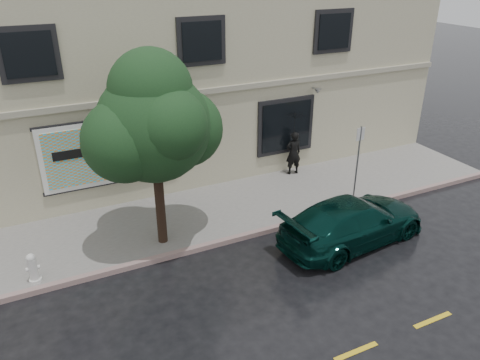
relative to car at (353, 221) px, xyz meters
name	(u,v)px	position (x,y,z in m)	size (l,w,h in m)	color
ground	(275,264)	(-2.58, -0.01, -0.68)	(90.00, 90.00, 0.00)	black
sidewalk	(226,209)	(-2.58, 3.24, -0.60)	(20.00, 3.50, 0.15)	gray
curb	(250,235)	(-2.58, 1.49, -0.60)	(20.00, 0.18, 0.16)	gray
road_marking	(356,351)	(-2.58, -3.51, -0.67)	(19.00, 0.12, 0.01)	gold
building	(166,70)	(-2.57, 8.98, 2.82)	(20.00, 8.12, 7.00)	#B9B495
billboard	(110,152)	(-5.78, 4.91, 1.37)	(4.30, 0.16, 2.20)	white
car	(353,221)	(0.00, 0.00, 0.00)	(2.06, 4.66, 1.36)	black
pedestrian	(293,153)	(0.79, 4.59, 0.30)	(0.60, 0.40, 1.65)	black
umbrella	(295,123)	(0.79, 4.59, 1.48)	(0.96, 0.96, 0.71)	black
street_tree	(154,126)	(-5.04, 2.19, 2.95)	(2.96, 2.96, 4.98)	black
fire_hydrant	(33,268)	(-8.51, 1.79, -0.13)	(0.33, 0.31, 0.82)	silver
sign_pole	(358,158)	(1.45, 1.78, 1.05)	(0.33, 0.06, 2.64)	gray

